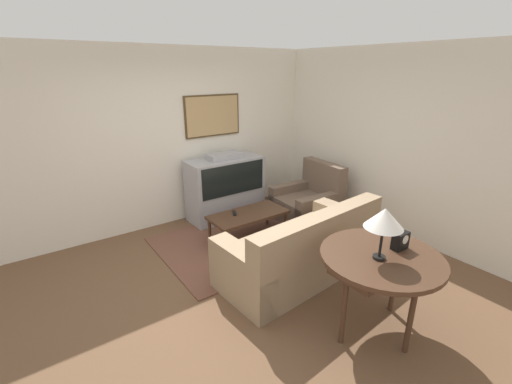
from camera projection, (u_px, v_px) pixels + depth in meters
name	position (u px, v px, depth m)	size (l,w,h in m)	color
ground_plane	(242.00, 282.00, 4.04)	(12.00, 12.00, 0.00)	brown
wall_back	(164.00, 140.00, 5.21)	(12.00, 0.10, 2.70)	silver
wall_right	(390.00, 143.00, 5.01)	(0.06, 12.00, 2.70)	silver
area_rug	(242.00, 241.00, 5.00)	(2.28, 1.77, 0.01)	brown
tv	(225.00, 188.00, 5.65)	(1.24, 0.56, 1.10)	#9E9EA3
couch	(301.00, 251.00, 4.08)	(2.02, 1.03, 0.90)	#9E8466
armchair	(308.00, 202.00, 5.67)	(0.96, 0.93, 0.92)	brown
coffee_table	(248.00, 216.00, 4.93)	(1.13, 0.54, 0.42)	#472D1E
console_table	(381.00, 262.00, 3.07)	(1.09, 1.09, 0.81)	#472D1E
table_lamp	(384.00, 219.00, 2.87)	(0.33, 0.33, 0.47)	black
mantel_clock	(400.00, 241.00, 3.13)	(0.16, 0.10, 0.16)	black
remote	(235.00, 213.00, 4.89)	(0.11, 0.16, 0.02)	black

